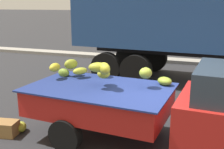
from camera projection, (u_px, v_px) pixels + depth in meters
The scene contains 5 objects.
ground at pixel (167, 149), 5.31m from camera, with size 220.00×220.00×0.00m, color #28282B.
curb_strip at pixel (195, 62), 12.90m from camera, with size 80.00×0.80×0.16m, color gray.
pickup_truck at pixel (202, 111), 4.87m from camera, with size 5.16×2.12×1.70m.
fallen_banana_bunch_near_tailgate at pixel (21, 127), 6.05m from camera, with size 0.32×0.21×0.21m, color #A0A92D.
produce_crate at pixel (5, 128), 5.86m from camera, with size 0.52×0.36×0.31m, color olive.
Camera 1 is at (0.61, -4.87, 2.71)m, focal length 44.49 mm.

